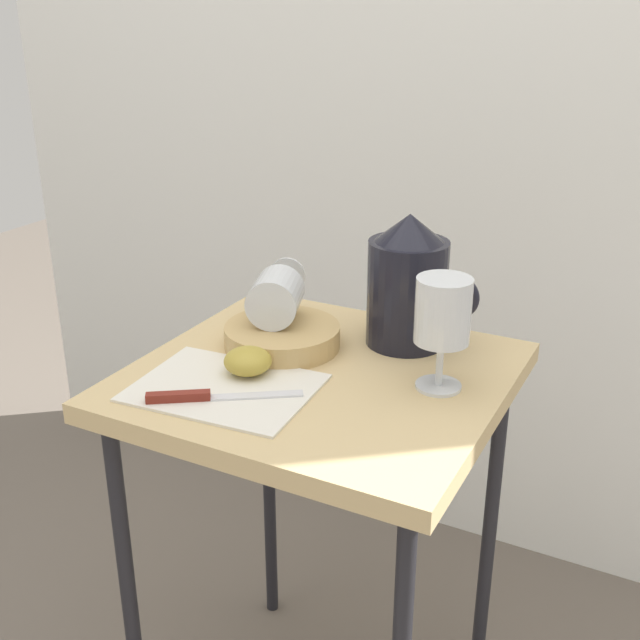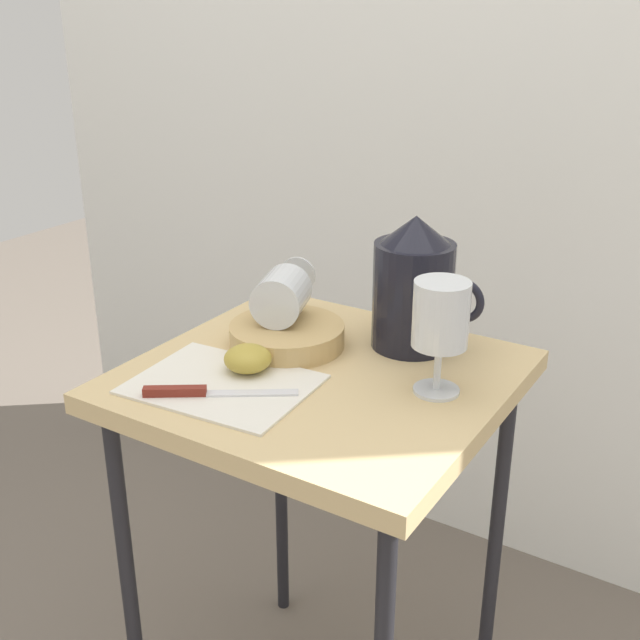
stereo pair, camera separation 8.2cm
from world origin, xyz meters
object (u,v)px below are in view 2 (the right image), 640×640
at_px(pitcher, 414,294).
at_px(wine_glass_tipped_near, 282,295).
at_px(basket_tray, 287,335).
at_px(apple_half_left, 248,359).
at_px(wine_glass_upright, 441,320).
at_px(table, 320,415).
at_px(knife, 198,392).

xyz_separation_m(pitcher, wine_glass_tipped_near, (-0.18, -0.09, -0.01)).
bearing_deg(basket_tray, apple_half_left, -86.60).
height_order(wine_glass_upright, apple_half_left, wine_glass_upright).
xyz_separation_m(table, pitcher, (0.07, 0.15, 0.16)).
height_order(apple_half_left, knife, apple_half_left).
xyz_separation_m(pitcher, wine_glass_upright, (0.10, -0.12, 0.02)).
height_order(wine_glass_tipped_near, knife, wine_glass_tipped_near).
bearing_deg(pitcher, basket_tray, -147.62).
xyz_separation_m(table, basket_tray, (-0.09, 0.05, 0.09)).
bearing_deg(wine_glass_tipped_near, basket_tray, -40.63).
bearing_deg(wine_glass_upright, basket_tray, 175.74).
relative_size(basket_tray, wine_glass_tipped_near, 1.07).
bearing_deg(knife, basket_tray, 88.33).
bearing_deg(basket_tray, wine_glass_tipped_near, 139.37).
bearing_deg(apple_half_left, pitcher, 53.63).
bearing_deg(pitcher, table, -115.23).
relative_size(pitcher, apple_half_left, 3.01).
bearing_deg(wine_glass_tipped_near, wine_glass_upright, -7.37).
xyz_separation_m(apple_half_left, knife, (-0.01, -0.10, -0.01)).
distance_m(wine_glass_upright, wine_glass_tipped_near, 0.28).
bearing_deg(knife, wine_glass_upright, 34.94).
relative_size(wine_glass_tipped_near, apple_half_left, 2.42).
distance_m(table, wine_glass_upright, 0.25).
distance_m(table, apple_half_left, 0.14).
relative_size(pitcher, wine_glass_upright, 1.29).
xyz_separation_m(table, wine_glass_upright, (0.17, 0.03, 0.18)).
distance_m(apple_half_left, knife, 0.10).
bearing_deg(pitcher, wine_glass_tipped_near, -154.64).
xyz_separation_m(basket_tray, wine_glass_tipped_near, (-0.02, 0.02, 0.06)).
distance_m(basket_tray, pitcher, 0.20).
height_order(wine_glass_upright, knife, wine_glass_upright).
height_order(pitcher, wine_glass_upright, pitcher).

